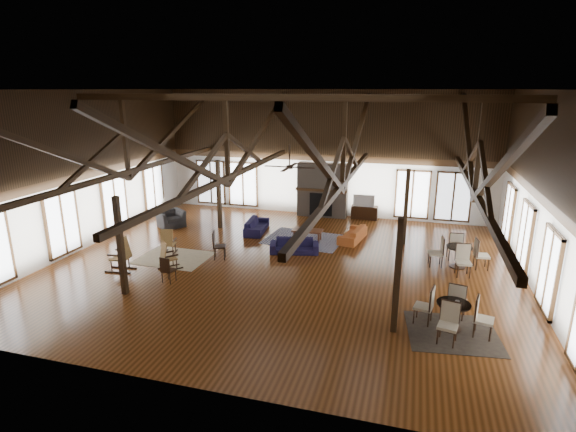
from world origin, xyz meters
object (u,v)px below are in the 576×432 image
(coffee_table, at_px, (307,231))
(sofa_navy_left, at_px, (257,226))
(cafe_table_far, at_px, (459,253))
(cafe_table_near, at_px, (453,311))
(sofa_navy_front, at_px, (294,246))
(sofa_orange, at_px, (353,234))
(tv_console, at_px, (364,212))
(armchair, at_px, (171,219))

(coffee_table, bearing_deg, sofa_navy_left, 167.24)
(cafe_table_far, bearing_deg, cafe_table_near, -96.00)
(sofa_navy_front, distance_m, coffee_table, 1.52)
(sofa_navy_left, distance_m, coffee_table, 2.46)
(sofa_navy_front, height_order, cafe_table_far, cafe_table_far)
(cafe_table_far, bearing_deg, sofa_navy_front, -178.43)
(sofa_orange, distance_m, tv_console, 3.35)
(sofa_navy_front, xyz_separation_m, tv_console, (2.02, 5.40, 0.04))
(sofa_navy_left, bearing_deg, cafe_table_near, -136.39)
(sofa_orange, distance_m, cafe_table_far, 4.39)
(sofa_navy_left, height_order, tv_console, tv_console)
(sofa_navy_front, bearing_deg, tv_console, 56.28)
(tv_console, bearing_deg, armchair, -155.92)
(sofa_navy_front, distance_m, armchair, 6.48)
(sofa_orange, xyz_separation_m, cafe_table_far, (3.95, -1.89, 0.26))
(cafe_table_far, height_order, tv_console, cafe_table_far)
(armchair, bearing_deg, cafe_table_far, -61.45)
(cafe_table_far, bearing_deg, sofa_orange, 154.43)
(sofa_navy_left, bearing_deg, sofa_navy_front, -138.68)
(cafe_table_near, relative_size, tv_console, 1.64)
(sofa_orange, relative_size, cafe_table_far, 0.90)
(cafe_table_far, bearing_deg, tv_console, 126.36)
(cafe_table_near, height_order, tv_console, cafe_table_near)
(sofa_navy_front, xyz_separation_m, cafe_table_far, (5.88, 0.16, 0.26))
(sofa_orange, bearing_deg, sofa_navy_front, -33.67)
(armchair, distance_m, cafe_table_far, 12.23)
(sofa_orange, xyz_separation_m, cafe_table_near, (3.48, -6.41, 0.24))
(sofa_navy_front, bearing_deg, sofa_orange, 33.63)
(cafe_table_near, bearing_deg, coffee_table, 131.89)
(armchair, height_order, tv_console, armchair)
(tv_console, bearing_deg, sofa_navy_front, -110.55)
(cafe_table_near, bearing_deg, armchair, 152.55)
(coffee_table, bearing_deg, armchair, 177.94)
(sofa_orange, relative_size, tv_console, 1.52)
(sofa_navy_front, distance_m, tv_console, 5.77)
(sofa_navy_front, bearing_deg, armchair, 151.60)
(sofa_orange, relative_size, armchair, 1.67)
(sofa_orange, bearing_deg, coffee_table, -63.49)
(sofa_navy_left, height_order, coffee_table, sofa_navy_left)
(coffee_table, bearing_deg, sofa_orange, 16.65)
(cafe_table_near, xyz_separation_m, tv_console, (-3.38, 9.75, -0.21))
(sofa_navy_left, relative_size, cafe_table_near, 0.94)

